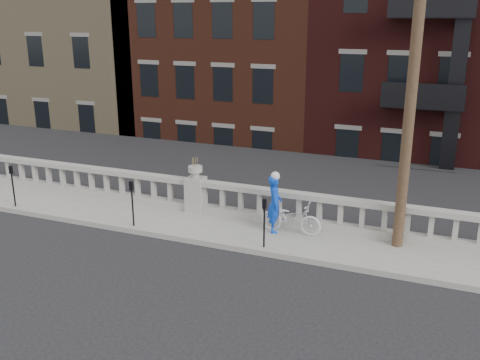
% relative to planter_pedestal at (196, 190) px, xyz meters
% --- Properties ---
extents(ground, '(120.00, 120.00, 0.00)m').
position_rel_planter_pedestal_xyz_m(ground, '(0.00, -3.95, -0.83)').
color(ground, black).
rests_on(ground, ground).
extents(sidewalk, '(32.00, 2.20, 0.15)m').
position_rel_planter_pedestal_xyz_m(sidewalk, '(0.00, -0.95, -0.76)').
color(sidewalk, gray).
rests_on(sidewalk, ground).
extents(balustrade, '(28.00, 0.34, 1.03)m').
position_rel_planter_pedestal_xyz_m(balustrade, '(0.00, 0.00, -0.19)').
color(balustrade, gray).
rests_on(balustrade, sidewalk).
extents(planter_pedestal, '(0.55, 0.55, 1.76)m').
position_rel_planter_pedestal_xyz_m(planter_pedestal, '(0.00, 0.00, 0.00)').
color(planter_pedestal, gray).
rests_on(planter_pedestal, sidewalk).
extents(lower_level, '(80.00, 44.00, 20.80)m').
position_rel_planter_pedestal_xyz_m(lower_level, '(0.56, 19.09, 1.80)').
color(lower_level, '#605E59').
rests_on(lower_level, ground).
extents(utility_pole, '(1.60, 0.28, 10.00)m').
position_rel_planter_pedestal_xyz_m(utility_pole, '(6.20, -0.35, 4.41)').
color(utility_pole, '#422D1E').
rests_on(utility_pole, sidewalk).
extents(parking_meter_b, '(0.10, 0.09, 1.36)m').
position_rel_planter_pedestal_xyz_m(parking_meter_b, '(-5.65, -1.80, 0.17)').
color(parking_meter_b, black).
rests_on(parking_meter_b, sidewalk).
extents(parking_meter_c, '(0.10, 0.09, 1.36)m').
position_rel_planter_pedestal_xyz_m(parking_meter_c, '(-1.16, -1.80, 0.17)').
color(parking_meter_c, black).
rests_on(parking_meter_c, sidewalk).
extents(parking_meter_d, '(0.10, 0.09, 1.36)m').
position_rel_planter_pedestal_xyz_m(parking_meter_d, '(2.90, -1.80, 0.17)').
color(parking_meter_d, black).
rests_on(parking_meter_d, sidewalk).
extents(bicycle, '(1.75, 0.62, 0.92)m').
position_rel_planter_pedestal_xyz_m(bicycle, '(3.28, -0.57, -0.22)').
color(bicycle, silver).
rests_on(bicycle, sidewalk).
extents(cyclist, '(0.56, 0.70, 1.66)m').
position_rel_planter_pedestal_xyz_m(cyclist, '(2.80, -0.63, 0.15)').
color(cyclist, blue).
rests_on(cyclist, sidewalk).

